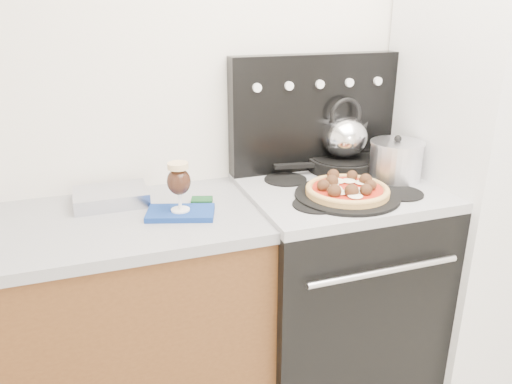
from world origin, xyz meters
name	(u,v)px	position (x,y,z in m)	size (l,w,h in m)	color
room_shell	(508,179)	(0.00, 0.29, 1.25)	(3.52, 3.01, 2.52)	beige
base_cabinet	(68,340)	(-1.02, 1.20, 0.43)	(1.45, 0.60, 0.86)	brown
countertop	(51,231)	(-1.02, 1.20, 0.88)	(1.48, 0.63, 0.04)	#95959A
stove_body	(334,289)	(0.08, 1.18, 0.44)	(0.76, 0.65, 0.88)	black
cooktop	(340,191)	(0.08, 1.18, 0.90)	(0.76, 0.65, 0.04)	#ADADB2
backguard	(314,113)	(0.08, 1.45, 1.17)	(0.76, 0.08, 0.50)	black
fridge	(484,164)	(0.78, 1.15, 0.95)	(0.64, 0.68, 1.90)	silver
foil_sheet	(111,197)	(-0.81, 1.35, 0.93)	(0.27, 0.20, 0.05)	white
oven_mitt	(181,213)	(-0.58, 1.14, 0.91)	(0.24, 0.14, 0.02)	navy
beer_glass	(179,187)	(-0.58, 1.14, 1.01)	(0.08, 0.08, 0.18)	black
pizza_pan	(347,195)	(0.05, 1.06, 0.93)	(0.40, 0.40, 0.01)	black
pizza	(347,188)	(0.05, 1.06, 0.96)	(0.32, 0.32, 0.05)	tan
skillet	(343,164)	(0.20, 1.37, 0.95)	(0.31, 0.31, 0.06)	#252525
tea_kettle	(345,133)	(0.20, 1.37, 1.09)	(0.20, 0.20, 0.22)	white
stock_pot	(396,162)	(0.34, 1.18, 1.00)	(0.21, 0.21, 0.15)	silver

